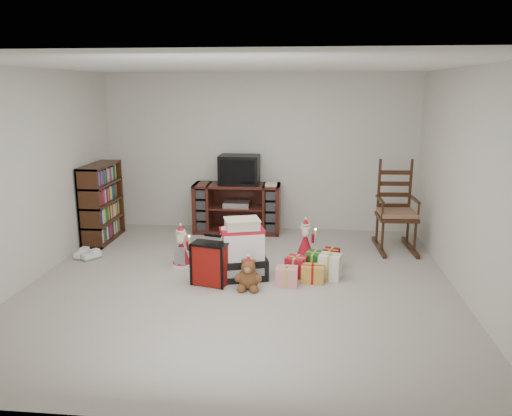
{
  "coord_description": "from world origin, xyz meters",
  "views": [
    {
      "loc": [
        0.74,
        -5.46,
        2.28
      ],
      "look_at": [
        0.13,
        0.6,
        0.8
      ],
      "focal_mm": 35.0,
      "sensor_mm": 36.0,
      "label": 1
    }
  ],
  "objects": [
    {
      "name": "teddy_bear",
      "position": [
        0.11,
        -0.11,
        0.16
      ],
      "size": [
        0.25,
        0.22,
        0.36
      ],
      "color": "brown",
      "rests_on": "floor"
    },
    {
      "name": "stocking",
      "position": [
        -0.11,
        0.15,
        0.33
      ],
      "size": [
        0.32,
        0.16,
        0.66
      ],
      "primitive_type": null,
      "rotation": [
        0.0,
        0.0,
        -0.09
      ],
      "color": "#106D0C",
      "rests_on": "floor"
    },
    {
      "name": "rocking_chair",
      "position": [
        2.04,
        1.63,
        0.45
      ],
      "size": [
        0.58,
        0.91,
        1.33
      ],
      "rotation": [
        0.0,
        0.0,
        0.05
      ],
      "color": "#3A1F0F",
      "rests_on": "floor"
    },
    {
      "name": "crt_television",
      "position": [
        -0.3,
        2.25,
        1.01
      ],
      "size": [
        0.63,
        0.46,
        0.46
      ],
      "rotation": [
        0.0,
        0.0,
        -0.01
      ],
      "color": "black",
      "rests_on": "tv_stand"
    },
    {
      "name": "santa_figurine",
      "position": [
        0.76,
        1.08,
        0.21
      ],
      "size": [
        0.27,
        0.26,
        0.55
      ],
      "color": "#B21322",
      "rests_on": "floor"
    },
    {
      "name": "bookshelf",
      "position": [
        -2.31,
        1.59,
        0.56
      ],
      "size": [
        0.32,
        0.96,
        1.17
      ],
      "color": "#3A1F0F",
      "rests_on": "floor"
    },
    {
      "name": "sneaker_pair",
      "position": [
        -2.21,
        0.73,
        0.05
      ],
      "size": [
        0.36,
        0.28,
        0.09
      ],
      "rotation": [
        0.0,
        0.0,
        -0.34
      ],
      "color": "white",
      "rests_on": "floor"
    },
    {
      "name": "room",
      "position": [
        0.0,
        0.0,
        1.25
      ],
      "size": [
        5.01,
        5.01,
        2.51
      ],
      "color": "#ABA59D",
      "rests_on": "ground"
    },
    {
      "name": "gift_cluster",
      "position": [
        0.84,
        0.37,
        0.12
      ],
      "size": [
        0.7,
        0.97,
        0.24
      ],
      "color": "#B21426",
      "rests_on": "floor"
    },
    {
      "name": "gift_pile",
      "position": [
        -0.01,
        0.25,
        0.32
      ],
      "size": [
        0.67,
        0.57,
        0.73
      ],
      "rotation": [
        0.0,
        0.0,
        0.29
      ],
      "color": "black",
      "rests_on": "floor"
    },
    {
      "name": "tv_stand",
      "position": [
        -0.34,
        2.22,
        0.39
      ],
      "size": [
        1.37,
        0.5,
        0.78
      ],
      "rotation": [
        0.0,
        0.0,
        0.01
      ],
      "color": "#421B13",
      "rests_on": "floor"
    },
    {
      "name": "red_suitcase",
      "position": [
        -0.35,
        -0.01,
        0.26
      ],
      "size": [
        0.43,
        0.3,
        0.6
      ],
      "rotation": [
        0.0,
        0.0,
        -0.25
      ],
      "color": "maroon",
      "rests_on": "floor"
    },
    {
      "name": "mrs_claus_figurine",
      "position": [
        -0.85,
        0.58,
        0.22
      ],
      "size": [
        0.27,
        0.26,
        0.56
      ],
      "color": "#B21322",
      "rests_on": "floor"
    }
  ]
}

